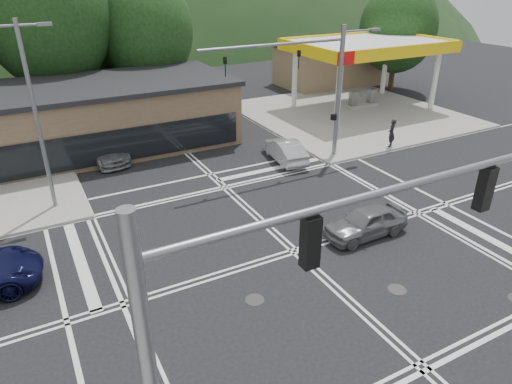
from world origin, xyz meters
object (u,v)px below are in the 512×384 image
car_grey_center (366,222)px  car_queue_a (285,150)px  car_northbound (103,149)px  pedestrian (392,133)px  car_queue_b (174,119)px

car_grey_center → car_queue_a: bearing=170.7°
car_grey_center → car_northbound: 17.05m
car_northbound → pedestrian: pedestrian is taller
car_grey_center → pedestrian: pedestrian is taller
car_northbound → pedestrian: bearing=-30.9°
car_grey_center → pedestrian: (8.81, 7.86, 0.41)m
car_grey_center → car_queue_a: 9.48m
car_queue_b → car_northbound: bearing=33.4°
pedestrian → car_grey_center: bearing=4.6°
pedestrian → car_queue_b: bearing=-80.9°
pedestrian → car_queue_a: bearing=-48.7°
car_queue_a → pedestrian: pedestrian is taller
car_queue_b → car_grey_center: bearing=97.9°
car_queue_a → car_grey_center: bearing=88.8°
car_queue_b → car_northbound: 7.17m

